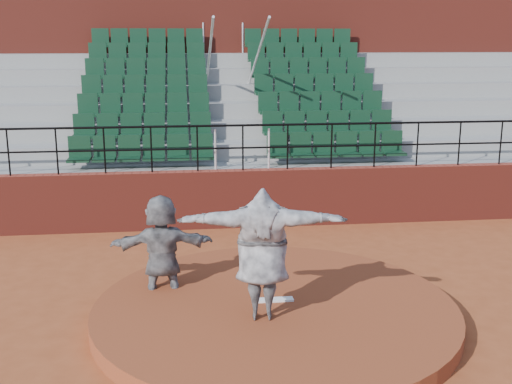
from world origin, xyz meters
TOP-DOWN VIEW (x-y plane):
  - ground at (0.00, 0.00)m, footprint 90.00×90.00m
  - pitchers_mound at (0.00, 0.00)m, footprint 5.50×5.50m
  - pitching_rubber at (0.00, 0.15)m, footprint 0.60×0.15m
  - boundary_wall at (0.00, 5.00)m, footprint 24.00×0.30m
  - wall_railing at (0.00, 5.00)m, footprint 24.04×0.05m
  - seating_deck at (0.00, 8.65)m, footprint 24.00×5.97m
  - press_box_facade at (0.00, 12.60)m, footprint 24.00×3.00m
  - pitcher at (-0.25, -0.40)m, footprint 2.42×0.91m
  - fielder at (-1.70, 0.91)m, footprint 1.67×0.58m

SIDE VIEW (x-z plane):
  - ground at x=0.00m, z-range 0.00..0.00m
  - pitchers_mound at x=0.00m, z-range 0.00..0.25m
  - pitching_rubber at x=0.00m, z-range 0.25..0.28m
  - boundary_wall at x=0.00m, z-range 0.00..1.30m
  - fielder at x=-1.70m, z-range 0.00..1.79m
  - pitcher at x=-0.25m, z-range 0.25..2.17m
  - seating_deck at x=0.00m, z-range -0.87..3.76m
  - wall_railing at x=0.00m, z-range 1.52..2.54m
  - press_box_facade at x=0.00m, z-range 0.00..7.10m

